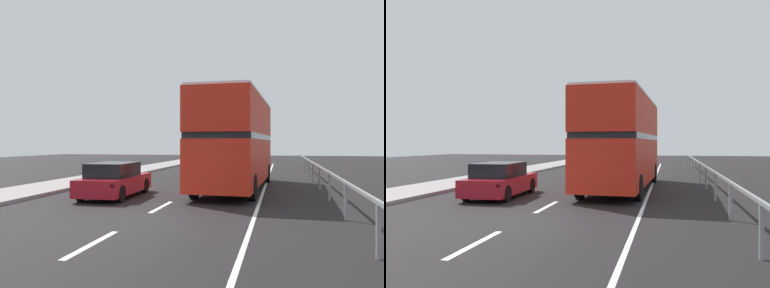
{
  "view_description": "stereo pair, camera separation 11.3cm",
  "coord_description": "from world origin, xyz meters",
  "views": [
    {
      "loc": [
        3.96,
        -10.44,
        2.18
      ],
      "look_at": [
        0.16,
        6.56,
        2.14
      ],
      "focal_mm": 37.02,
      "sensor_mm": 36.0,
      "label": 1
    },
    {
      "loc": [
        4.07,
        -10.41,
        2.18
      ],
      "look_at": [
        0.16,
        6.56,
        2.14
      ],
      "focal_mm": 37.02,
      "sensor_mm": 36.0,
      "label": 2
    }
  ],
  "objects": [
    {
      "name": "ground_plane",
      "position": [
        0.0,
        0.0,
        -0.05
      ],
      "size": [
        75.74,
        120.0,
        0.1
      ],
      "primitive_type": "cube",
      "color": "black"
    },
    {
      "name": "lane_paint_markings",
      "position": [
        1.96,
        8.44,
        0.0
      ],
      "size": [
        3.36,
        46.0,
        0.01
      ],
      "color": "silver",
      "rests_on": "ground"
    },
    {
      "name": "bridge_side_railing",
      "position": [
        5.76,
        9.0,
        0.91
      ],
      "size": [
        0.1,
        42.0,
        1.11
      ],
      "color": "gray",
      "rests_on": "ground"
    },
    {
      "name": "double_decker_bus_red",
      "position": [
        1.93,
        8.29,
        2.33
      ],
      "size": [
        2.93,
        10.36,
        4.35
      ],
      "rotation": [
        0.0,
        0.0,
        -0.04
      ],
      "color": "red",
      "rests_on": "ground"
    },
    {
      "name": "hatchback_car_near",
      "position": [
        -2.6,
        4.53,
        0.67
      ],
      "size": [
        1.88,
        4.39,
        1.39
      ],
      "rotation": [
        0.0,
        0.0,
        0.03
      ],
      "color": "maroon",
      "rests_on": "ground"
    }
  ]
}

